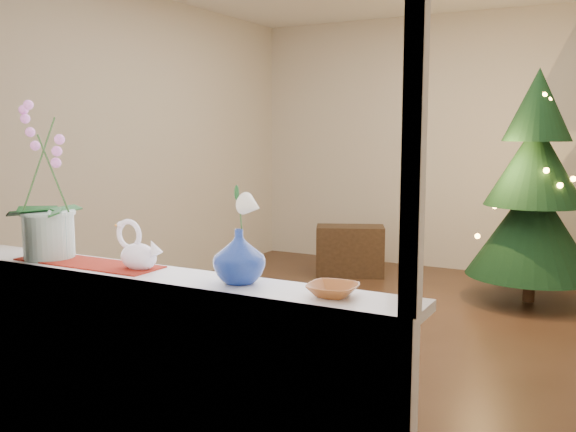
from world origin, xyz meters
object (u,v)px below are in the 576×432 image
at_px(swan, 138,246).
at_px(blue_vase, 239,252).
at_px(amber_dish, 333,291).
at_px(side_table, 350,251).
at_px(paperweight, 229,276).
at_px(orchid_pot, 46,180).
at_px(xmas_tree, 534,187).

distance_m(swan, blue_vase, 0.49).
distance_m(amber_dish, side_table, 4.41).
relative_size(blue_vase, amber_dish, 1.57).
bearing_deg(side_table, amber_dish, -91.75).
bearing_deg(amber_dish, paperweight, -176.53).
distance_m(paperweight, amber_dish, 0.41).
distance_m(swan, side_table, 4.18).
xyz_separation_m(paperweight, amber_dish, (0.41, 0.03, -0.01)).
bearing_deg(paperweight, swan, 175.86).
distance_m(orchid_pot, blue_vase, 1.03).
bearing_deg(side_table, paperweight, -97.06).
bearing_deg(side_table, xmas_tree, -29.86).
height_order(swan, amber_dish, swan).
bearing_deg(blue_vase, side_table, 107.09).
relative_size(orchid_pot, amber_dish, 4.68).
xyz_separation_m(blue_vase, paperweight, (-0.02, -0.04, -0.09)).
xyz_separation_m(swan, amber_dish, (0.88, -0.01, -0.08)).
bearing_deg(xmas_tree, swan, -104.93).
bearing_deg(amber_dish, xmas_tree, 87.79).
relative_size(swan, side_table, 0.33).
xyz_separation_m(swan, blue_vase, (0.49, 0.00, 0.02)).
bearing_deg(paperweight, amber_dish, 3.47).
height_order(paperweight, side_table, paperweight).
bearing_deg(xmas_tree, paperweight, -98.25).
bearing_deg(orchid_pot, swan, 1.00).
bearing_deg(amber_dish, orchid_pot, -179.98).
bearing_deg(swan, amber_dish, -0.08).
distance_m(orchid_pot, xmas_tree, 4.16).
bearing_deg(paperweight, side_table, 106.62).
bearing_deg(side_table, blue_vase, -96.60).
distance_m(swan, amber_dish, 0.88).
height_order(amber_dish, side_table, amber_dish).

